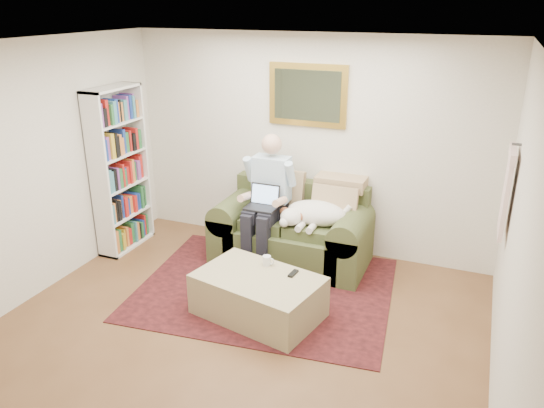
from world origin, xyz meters
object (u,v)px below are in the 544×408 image
Objects in this scene: ottoman at (258,296)px; bookshelf at (120,170)px; sofa at (292,236)px; sleeping_dog at (316,213)px; seated_man at (265,202)px; laptop at (263,201)px; coffee_mug at (267,261)px.

ottoman is 0.59× the size of bookshelf.
sofa is at bearing 11.17° from bookshelf.
sleeping_dog is at bearing 79.67° from ottoman.
seated_man is 1.28× the size of ottoman.
seated_man is at bearing 109.31° from ottoman.
laptop reaches higher than sofa.
bookshelf is (-2.19, 0.84, 0.78)m from ottoman.
sleeping_dog is (0.32, -0.09, 0.38)m from sofa.
sofa reaches higher than coffee_mug.
sofa is 5.15× the size of laptop.
coffee_mug is at bearing -103.93° from sleeping_dog.
bookshelf reaches higher than ottoman.
ottoman is (0.11, -1.25, -0.10)m from sofa.
laptop is 0.62m from sleeping_dog.
bookshelf is at bearing -174.44° from laptop.
bookshelf is (-2.41, -0.32, 0.31)m from sleeping_dog.
laptop is 0.91m from coffee_mug.
sleeping_dog reaches higher than coffee_mug.
sofa is at bearing 41.02° from laptop.
coffee_mug reaches higher than ottoman.
sofa is 1.26m from ottoman.
sleeping_dog is (0.59, 0.14, -0.11)m from laptop.
laptop is (0.00, -0.07, 0.04)m from seated_man.
coffee_mug is (0.37, -0.84, -0.28)m from seated_man.
sleeping_dog is 7.41× the size of coffee_mug.
sofa is 0.60m from laptop.
seated_man is 0.76× the size of bookshelf.
bookshelf is (-2.08, -0.41, 0.69)m from sofa.
ottoman is (0.38, -1.09, -0.54)m from seated_man.
seated_man is 1.27m from ottoman.
coffee_mug is at bearing -66.35° from seated_man.
sofa is 18.00× the size of coffee_mug.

